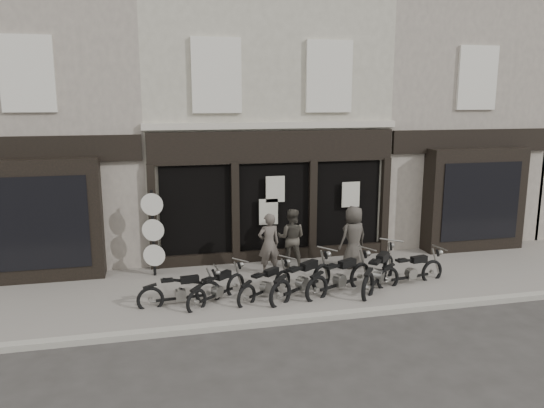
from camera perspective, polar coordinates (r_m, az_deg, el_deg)
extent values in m
plane|color=#2D2B28|center=(13.12, 3.25, -10.19)|extent=(90.00, 90.00, 0.00)
cube|color=slate|center=(13.90, 2.20, -8.64)|extent=(30.00, 4.20, 0.12)
cube|color=gray|center=(11.99, 4.98, -12.03)|extent=(30.00, 0.25, 0.13)
cube|color=#B5B09B|center=(18.04, -2.05, 9.10)|extent=(7.20, 6.00, 8.20)
cube|color=black|center=(15.08, 0.25, 6.18)|extent=(7.10, 0.18, 0.90)
cube|color=black|center=(15.44, 0.19, -1.02)|extent=(6.50, 0.10, 2.95)
cube|color=black|center=(15.70, 0.25, -5.65)|extent=(7.10, 0.20, 0.44)
cube|color=#B4AC9C|center=(15.07, 0.23, 8.46)|extent=(7.30, 0.22, 0.18)
cube|color=beige|center=(14.77, -5.99, 13.58)|extent=(1.35, 0.12, 2.00)
cube|color=black|center=(14.80, -6.01, 13.58)|extent=(1.05, 0.06, 1.70)
cube|color=beige|center=(15.51, 6.15, 13.48)|extent=(1.35, 0.12, 2.00)
cube|color=black|center=(15.53, 6.12, 13.47)|extent=(1.05, 0.06, 1.70)
cube|color=black|center=(14.95, -12.71, -1.53)|extent=(0.22, 0.22, 3.00)
cube|color=black|center=(15.13, -3.98, -1.12)|extent=(0.22, 0.22, 3.00)
cube|color=black|center=(15.65, 4.36, -0.70)|extent=(0.22, 0.22, 3.00)
cube|color=black|center=(16.48, 12.01, -0.30)|extent=(0.22, 0.22, 3.00)
cube|color=beige|center=(15.12, 0.35, 1.61)|extent=(0.55, 0.04, 0.75)
cube|color=beige|center=(15.85, 8.46, 1.02)|extent=(0.55, 0.04, 0.75)
cube|color=beige|center=(15.20, -0.38, -0.84)|extent=(0.55, 0.04, 0.75)
cube|color=gray|center=(17.93, -22.60, 8.23)|extent=(5.50, 6.00, 8.20)
cube|color=black|center=(14.95, -23.91, -1.65)|extent=(3.20, 0.70, 3.20)
cube|color=black|center=(14.61, -24.15, -1.95)|extent=(2.60, 0.06, 2.40)
cube|color=black|center=(14.97, -24.26, 5.33)|extent=(5.40, 0.16, 0.70)
cube|color=beige|center=(14.93, -24.86, 12.59)|extent=(1.30, 0.10, 1.90)
cube|color=black|center=(14.96, -24.83, 12.59)|extent=(1.00, 0.06, 1.60)
cube|color=gray|center=(20.25, 16.09, 8.92)|extent=(5.50, 6.00, 8.20)
cube|color=black|center=(17.67, 20.93, 0.46)|extent=(3.20, 0.70, 3.20)
cube|color=black|center=(17.38, 21.56, 0.25)|extent=(2.60, 0.06, 2.40)
cube|color=black|center=(17.69, 20.80, 6.38)|extent=(5.40, 0.16, 0.70)
cube|color=beige|center=(17.65, 21.22, 12.53)|extent=(1.30, 0.10, 1.90)
cube|color=black|center=(17.68, 21.17, 12.53)|extent=(1.00, 0.06, 1.60)
torus|color=black|center=(12.71, -6.87, -9.50)|extent=(0.63, 0.14, 0.63)
torus|color=black|center=(12.53, -12.95, -10.01)|extent=(0.63, 0.14, 0.63)
cube|color=black|center=(12.62, -9.88, -9.92)|extent=(1.09, 0.14, 0.06)
cube|color=gray|center=(12.59, -9.81, -9.60)|extent=(0.23, 0.18, 0.24)
cube|color=black|center=(12.50, -8.85, -8.02)|extent=(0.44, 0.19, 0.16)
cube|color=black|center=(12.42, -11.22, -8.05)|extent=(0.29, 0.21, 0.06)
cylinder|color=gray|center=(12.54, -6.02, -6.81)|extent=(0.08, 0.53, 0.03)
torus|color=black|center=(13.13, -3.96, -8.74)|extent=(0.53, 0.46, 0.62)
torus|color=black|center=(12.24, -8.13, -10.37)|extent=(0.53, 0.46, 0.62)
cube|color=black|center=(12.69, -5.96, -9.69)|extent=(0.87, 0.72, 0.05)
cube|color=gray|center=(12.68, -5.91, -9.36)|extent=(0.27, 0.27, 0.24)
cube|color=black|center=(12.71, -5.26, -7.63)|extent=(0.42, 0.39, 0.15)
cube|color=black|center=(12.35, -6.89, -8.06)|extent=(0.33, 0.31, 0.05)
cylinder|color=gray|center=(13.08, -3.42, -6.04)|extent=(0.36, 0.43, 0.03)
torus|color=black|center=(13.34, 1.10, -8.40)|extent=(0.54, 0.44, 0.62)
torus|color=black|center=(12.40, -2.76, -9.98)|extent=(0.54, 0.44, 0.62)
cube|color=black|center=(12.88, -0.76, -9.31)|extent=(0.89, 0.69, 0.05)
cube|color=gray|center=(12.86, -0.71, -8.99)|extent=(0.27, 0.26, 0.24)
cube|color=black|center=(12.91, -0.08, -7.29)|extent=(0.43, 0.38, 0.15)
cube|color=black|center=(12.53, -1.58, -7.71)|extent=(0.33, 0.31, 0.05)
cylinder|color=gray|center=(13.30, 1.65, -5.74)|extent=(0.34, 0.44, 0.03)
torus|color=black|center=(13.53, 5.31, -7.91)|extent=(0.66, 0.50, 0.73)
torus|color=black|center=(12.38, 0.89, -9.72)|extent=(0.66, 0.50, 0.73)
cube|color=black|center=(12.96, 3.20, -8.96)|extent=(1.08, 0.77, 0.06)
cube|color=gray|center=(12.95, 3.26, -8.58)|extent=(0.32, 0.31, 0.28)
cube|color=black|center=(13.00, 4.01, -6.59)|extent=(0.51, 0.43, 0.18)
cube|color=black|center=(12.54, 2.29, -7.04)|extent=(0.39, 0.36, 0.06)
cylinder|color=gray|center=(13.49, 5.97, -4.80)|extent=(0.39, 0.54, 0.04)
torus|color=black|center=(13.79, 9.43, -7.67)|extent=(0.69, 0.40, 0.72)
torus|color=black|center=(12.73, 4.82, -9.19)|extent=(0.69, 0.40, 0.72)
cube|color=black|center=(13.26, 7.21, -8.58)|extent=(1.15, 0.60, 0.06)
cube|color=gray|center=(13.25, 7.29, -8.21)|extent=(0.31, 0.28, 0.27)
cube|color=black|center=(13.30, 8.09, -6.33)|extent=(0.52, 0.38, 0.18)
cube|color=black|center=(12.87, 6.30, -6.69)|extent=(0.38, 0.33, 0.06)
cylinder|color=gray|center=(13.75, 10.16, -4.70)|extent=(0.31, 0.57, 0.04)
torus|color=black|center=(14.43, 12.33, -6.84)|extent=(0.58, 0.63, 0.75)
torus|color=black|center=(12.98, 10.27, -8.85)|extent=(0.58, 0.63, 0.75)
cube|color=black|center=(13.72, 11.35, -7.97)|extent=(0.92, 1.02, 0.07)
cube|color=gray|center=(13.71, 11.40, -7.59)|extent=(0.33, 0.33, 0.29)
cube|color=black|center=(13.82, 11.80, -5.61)|extent=(0.48, 0.50, 0.19)
cube|color=black|center=(13.24, 11.01, -6.14)|extent=(0.39, 0.40, 0.07)
cylinder|color=gray|center=(14.45, 12.74, -3.80)|extent=(0.50, 0.46, 0.04)
torus|color=black|center=(14.64, 16.80, -7.00)|extent=(0.66, 0.21, 0.66)
torus|color=black|center=(13.79, 12.36, -7.91)|extent=(0.66, 0.21, 0.66)
cube|color=black|center=(14.22, 14.64, -7.60)|extent=(1.14, 0.27, 0.06)
cube|color=gray|center=(14.20, 14.72, -7.29)|extent=(0.26, 0.21, 0.25)
cube|color=black|center=(14.24, 15.52, -5.74)|extent=(0.47, 0.25, 0.16)
cube|color=black|center=(13.90, 13.80, -5.91)|extent=(0.32, 0.24, 0.06)
cylinder|color=gray|center=(14.59, 17.58, -4.49)|extent=(0.14, 0.56, 0.03)
imported|color=#4D453F|center=(14.27, -0.35, -4.32)|extent=(0.66, 0.48, 1.68)
imported|color=#3D3931|center=(14.91, 2.09, -3.65)|extent=(0.99, 0.90, 1.67)
imported|color=#3D3833|center=(14.98, 8.75, -3.53)|extent=(0.99, 0.80, 1.75)
cylinder|color=black|center=(14.76, -12.45, -7.81)|extent=(0.38, 0.38, 0.06)
cylinder|color=black|center=(14.42, -12.65, -3.32)|extent=(0.07, 0.07, 2.45)
cylinder|color=black|center=(14.20, -12.80, -0.03)|extent=(0.59, 0.21, 0.60)
cylinder|color=beige|center=(14.17, -12.80, -0.05)|extent=(0.58, 0.17, 0.60)
cylinder|color=black|center=(14.35, -12.68, -2.74)|extent=(0.59, 0.21, 0.60)
cylinder|color=beige|center=(14.33, -12.68, -2.76)|extent=(0.58, 0.17, 0.60)
cylinder|color=black|center=(14.53, -12.56, -5.39)|extent=(0.59, 0.21, 0.60)
cylinder|color=beige|center=(14.51, -12.56, -5.42)|extent=(0.58, 0.17, 0.60)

